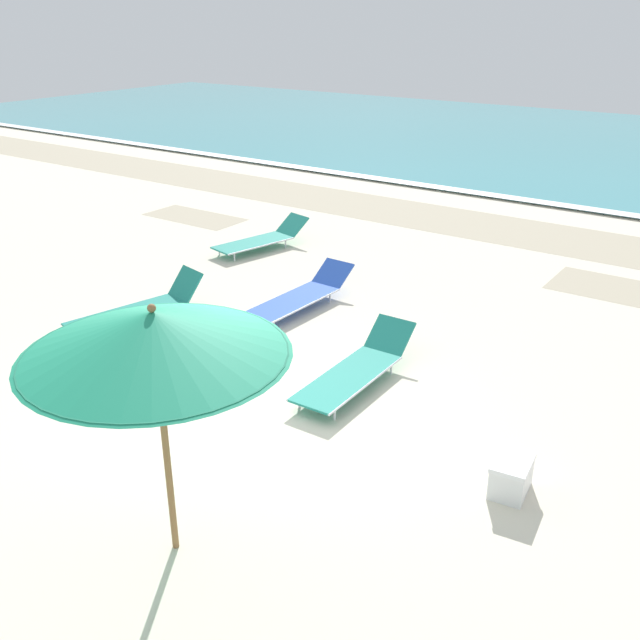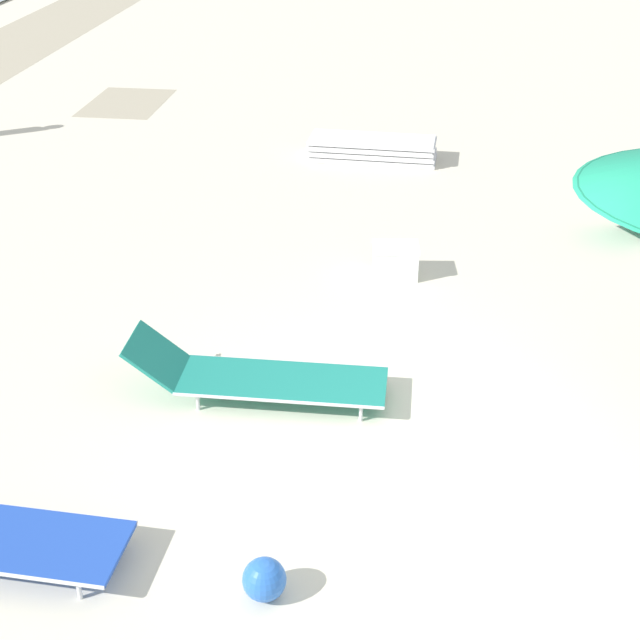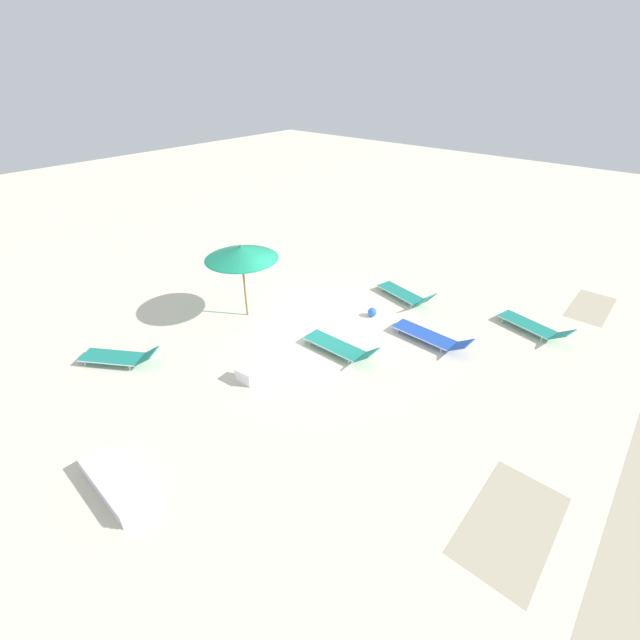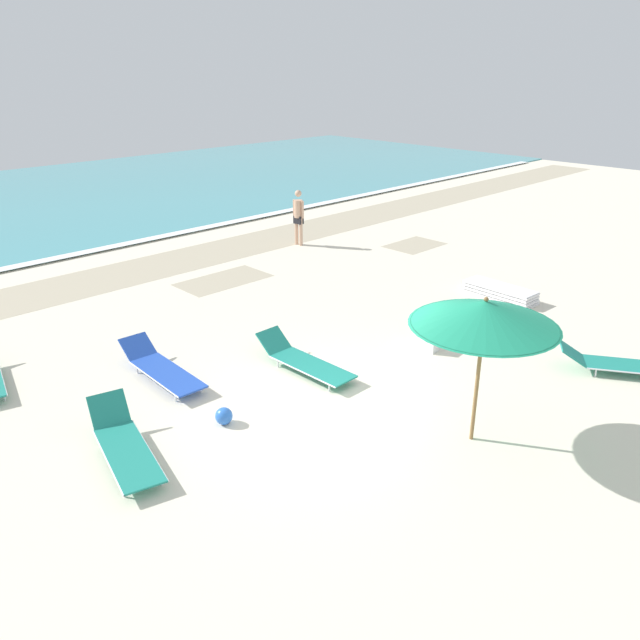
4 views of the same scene
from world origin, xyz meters
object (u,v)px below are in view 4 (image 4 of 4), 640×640
object	(u,v)px
sun_lounger_near_water_right	(617,363)
sun_lounger_beside_umbrella	(161,368)
beach_umbrella	(485,314)
beachgoer_wading_adult	(298,214)
beach_ball	(224,416)
cooler_box	(427,341)
lounger_stack	(500,292)
sun_lounger_mid_beach_solo	(304,361)
sun_lounger_under_umbrella	(124,445)

from	to	relation	value
sun_lounger_near_water_right	sun_lounger_beside_umbrella	bearing A→B (deg)	104.62
beach_umbrella	beachgoer_wading_adult	world-z (taller)	beach_umbrella
beachgoer_wading_adult	beach_ball	bearing A→B (deg)	127.58
sun_lounger_beside_umbrella	cooler_box	size ratio (longest dim) A/B	4.32
lounger_stack	beachgoer_wading_adult	world-z (taller)	beachgoer_wading_adult
beach_umbrella	sun_lounger_mid_beach_solo	world-z (taller)	beach_umbrella
sun_lounger_beside_umbrella	sun_lounger_mid_beach_solo	xyz separation A→B (m)	(2.11, -1.63, 0.00)
sun_lounger_under_umbrella	cooler_box	distance (m)	6.37
sun_lounger_beside_umbrella	sun_lounger_near_water_right	xyz separation A→B (m)	(6.29, -5.84, 0.00)
beach_umbrella	lounger_stack	xyz separation A→B (m)	(5.92, 3.03, -1.95)
lounger_stack	sun_lounger_mid_beach_solo	xyz separation A→B (m)	(-6.21, 0.51, 0.05)
beachgoer_wading_adult	beach_umbrella	bearing A→B (deg)	147.51
sun_lounger_under_umbrella	sun_lounger_near_water_right	world-z (taller)	sun_lounger_under_umbrella
sun_lounger_mid_beach_solo	beachgoer_wading_adult	distance (m)	8.92
beachgoer_wading_adult	lounger_stack	bearing A→B (deg)	178.78
sun_lounger_beside_umbrella	beachgoer_wading_adult	world-z (taller)	beachgoer_wading_adult
sun_lounger_beside_umbrella	beach_umbrella	bearing A→B (deg)	-62.80
sun_lounger_under_umbrella	cooler_box	size ratio (longest dim) A/B	4.18
sun_lounger_under_umbrella	sun_lounger_beside_umbrella	world-z (taller)	sun_lounger_under_umbrella
sun_lounger_near_water_right	beach_ball	size ratio (longest dim) A/B	7.28
sun_lounger_beside_umbrella	beach_ball	world-z (taller)	sun_lounger_beside_umbrella
sun_lounger_near_water_right	sun_lounger_mid_beach_solo	size ratio (longest dim) A/B	0.94
sun_lounger_beside_umbrella	sun_lounger_near_water_right	bearing A→B (deg)	-40.50
sun_lounger_under_umbrella	beach_ball	size ratio (longest dim) A/B	7.79
sun_lounger_mid_beach_solo	sun_lounger_under_umbrella	bearing A→B (deg)	-177.54
sun_lounger_under_umbrella	sun_lounger_beside_umbrella	size ratio (longest dim) A/B	0.97
sun_lounger_under_umbrella	beachgoer_wading_adult	xyz separation A→B (m)	(9.77, 6.84, 0.78)
lounger_stack	sun_lounger_mid_beach_solo	distance (m)	6.23
lounger_stack	sun_lounger_near_water_right	world-z (taller)	sun_lounger_near_water_right
sun_lounger_under_umbrella	beach_umbrella	bearing A→B (deg)	-25.39
sun_lounger_near_water_right	beach_ball	bearing A→B (deg)	117.33
sun_lounger_near_water_right	sun_lounger_under_umbrella	bearing A→B (deg)	121.05
sun_lounger_near_water_right	sun_lounger_mid_beach_solo	bearing A→B (deg)	102.33
sun_lounger_near_water_right	cooler_box	bearing A→B (deg)	85.94
sun_lounger_under_umbrella	sun_lounger_mid_beach_solo	xyz separation A→B (m)	(3.84, 0.22, -0.01)
sun_lounger_beside_umbrella	beachgoer_wading_adult	size ratio (longest dim) A/B	1.31
lounger_stack	sun_lounger_near_water_right	distance (m)	4.21
sun_lounger_mid_beach_solo	beachgoer_wading_adult	bearing A→B (deg)	47.40
sun_lounger_beside_umbrella	sun_lounger_mid_beach_solo	size ratio (longest dim) A/B	1.04
sun_lounger_near_water_right	beach_ball	world-z (taller)	sun_lounger_near_water_right
sun_lounger_under_umbrella	sun_lounger_near_water_right	size ratio (longest dim) A/B	1.07
beach_umbrella	sun_lounger_near_water_right	distance (m)	4.39
beach_umbrella	sun_lounger_near_water_right	bearing A→B (deg)	-9.62
beach_umbrella	beach_ball	size ratio (longest dim) A/B	8.27
beach_umbrella	sun_lounger_near_water_right	xyz separation A→B (m)	(3.89, -0.66, -1.91)
beachgoer_wading_adult	beach_ball	xyz separation A→B (m)	(-8.15, -7.10, -0.86)
sun_lounger_beside_umbrella	sun_lounger_near_water_right	size ratio (longest dim) A/B	1.11
sun_lounger_near_water_right	cooler_box	world-z (taller)	sun_lounger_near_water_right
lounger_stack	sun_lounger_under_umbrella	world-z (taller)	sun_lounger_under_umbrella
beach_umbrella	beach_ball	world-z (taller)	beach_umbrella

